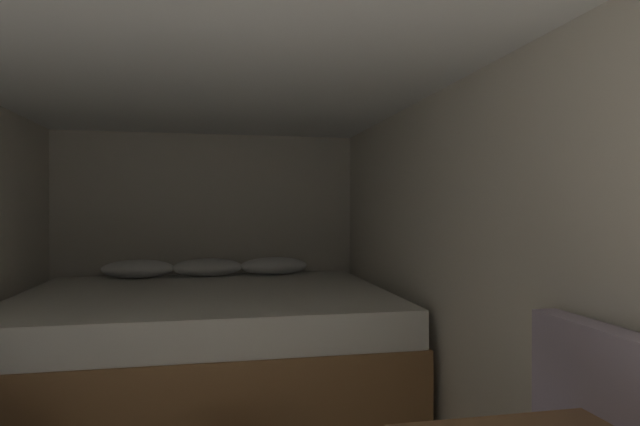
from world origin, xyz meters
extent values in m
cube|color=beige|center=(0.00, 4.48, 1.03)|extent=(2.79, 0.05, 2.06)
cube|color=beige|center=(1.37, 1.98, 1.03)|extent=(0.05, 4.96, 2.06)
cube|color=white|center=(0.00, 1.98, 2.08)|extent=(2.79, 4.96, 0.05)
cube|color=olive|center=(0.00, 3.38, 0.28)|extent=(2.57, 2.05, 0.56)
cube|color=white|center=(0.00, 3.38, 0.67)|extent=(2.53, 2.01, 0.23)
ellipsoid|color=white|center=(-0.58, 4.21, 0.86)|extent=(0.60, 0.30, 0.16)
ellipsoid|color=white|center=(0.58, 4.21, 0.86)|extent=(0.60, 0.30, 0.16)
ellipsoid|color=white|center=(0.00, 4.21, 0.86)|extent=(0.60, 0.30, 0.16)
camera|label=1|loc=(0.06, -0.42, 1.36)|focal=29.20mm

